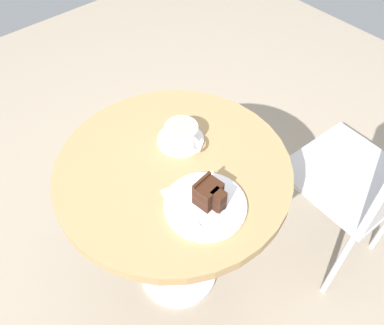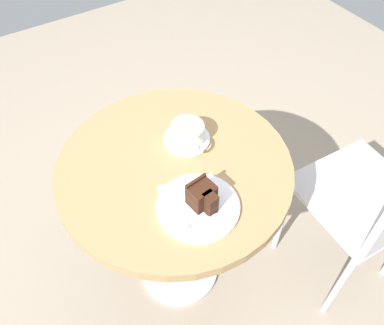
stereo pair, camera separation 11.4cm
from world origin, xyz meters
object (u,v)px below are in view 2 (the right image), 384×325
(saucer, at_px, (187,139))
(cake_plate, at_px, (198,207))
(coffee_cup, at_px, (188,133))
(napkin, at_px, (195,205))
(teaspoon, at_px, (191,127))
(fork, at_px, (195,223))
(cake_slice, at_px, (203,196))

(saucer, bearing_deg, cake_plate, -24.99)
(coffee_cup, height_order, napkin, coffee_cup)
(teaspoon, height_order, fork, fork)
(teaspoon, xyz_separation_m, fork, (0.31, -0.18, 0.00))
(teaspoon, xyz_separation_m, napkin, (0.25, -0.15, -0.01))
(coffee_cup, bearing_deg, cake_slice, -22.92)
(cake_plate, height_order, napkin, cake_plate)
(teaspoon, distance_m, napkin, 0.29)
(coffee_cup, bearing_deg, teaspoon, 138.50)
(saucer, height_order, napkin, saucer)
(coffee_cup, xyz_separation_m, teaspoon, (-0.04, 0.04, -0.03))
(coffee_cup, height_order, cake_slice, cake_slice)
(cake_slice, height_order, napkin, cake_slice)
(cake_plate, bearing_deg, coffee_cup, 154.29)
(cake_slice, xyz_separation_m, napkin, (-0.01, -0.02, -0.04))
(napkin, bearing_deg, saucer, 153.38)
(coffee_cup, relative_size, cake_plate, 0.61)
(napkin, bearing_deg, cake_slice, 52.44)
(teaspoon, relative_size, napkin, 0.47)
(saucer, height_order, coffee_cup, coffee_cup)
(coffee_cup, height_order, fork, coffee_cup)
(teaspoon, bearing_deg, cake_plate, -99.17)
(saucer, relative_size, cake_slice, 1.71)
(coffee_cup, bearing_deg, fork, -28.48)
(coffee_cup, relative_size, cake_slice, 1.62)
(teaspoon, height_order, cake_plate, teaspoon)
(coffee_cup, distance_m, fork, 0.31)
(cake_slice, bearing_deg, napkin, -127.56)
(saucer, distance_m, cake_plate, 0.26)
(saucer, distance_m, fork, 0.31)
(teaspoon, distance_m, cake_slice, 0.30)
(saucer, xyz_separation_m, fork, (0.28, -0.15, 0.01))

